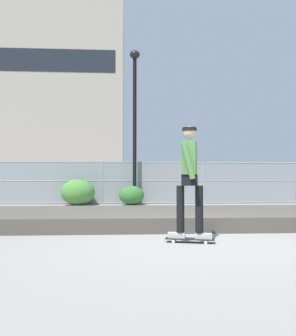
% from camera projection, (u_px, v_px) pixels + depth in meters
% --- Properties ---
extents(ground_plane, '(120.00, 120.00, 0.00)m').
position_uv_depth(ground_plane, '(200.00, 242.00, 6.02)').
color(ground_plane, gray).
extents(gravel_berm, '(16.43, 3.68, 0.30)m').
position_uv_depth(gravel_berm, '(176.00, 217.00, 8.75)').
color(gravel_berm, '#4C473F').
rests_on(gravel_berm, ground_plane).
extents(skateboard, '(0.82, 0.41, 0.07)m').
position_uv_depth(skateboard, '(190.00, 239.00, 5.96)').
color(skateboard, black).
rests_on(skateboard, ground_plane).
extents(skater, '(0.72, 0.62, 1.84)m').
position_uv_depth(skater, '(190.00, 174.00, 5.99)').
color(skater, '#B2ADA8').
rests_on(skater, skateboard).
extents(chain_fence, '(22.28, 0.06, 1.85)m').
position_uv_depth(chain_fence, '(154.00, 183.00, 15.81)').
color(chain_fence, gray).
rests_on(chain_fence, ground_plane).
extents(street_lamp, '(0.44, 0.44, 6.61)m').
position_uv_depth(street_lamp, '(135.00, 108.00, 15.55)').
color(street_lamp, black).
rests_on(street_lamp, ground_plane).
extents(parked_car_near, '(4.47, 2.08, 1.66)m').
position_uv_depth(parked_car_near, '(87.00, 184.00, 17.89)').
color(parked_car_near, '#B7BABF').
rests_on(parked_car_near, ground_plane).
extents(parked_car_mid, '(4.44, 2.03, 1.66)m').
position_uv_depth(parked_car_mid, '(214.00, 184.00, 18.41)').
color(parked_car_mid, silver).
rests_on(parked_car_mid, ground_plane).
extents(library_building, '(21.26, 13.01, 22.72)m').
position_uv_depth(library_building, '(38.00, 98.00, 45.63)').
color(library_building, '#9E9384').
rests_on(library_building, ground_plane).
extents(shrub_left, '(1.40, 1.14, 1.08)m').
position_uv_depth(shrub_left, '(78.00, 192.00, 15.03)').
color(shrub_left, '#477F38').
rests_on(shrub_left, ground_plane).
extents(shrub_center, '(1.04, 0.85, 0.81)m').
position_uv_depth(shrub_center, '(132.00, 195.00, 15.20)').
color(shrub_center, '#336B2D').
rests_on(shrub_center, ground_plane).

